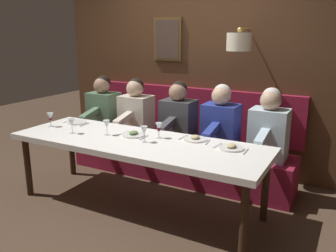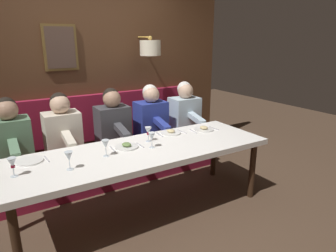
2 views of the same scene
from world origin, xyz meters
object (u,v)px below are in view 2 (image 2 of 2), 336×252
diner_nearest (185,111)px  wine_glass_4 (152,137)px  wine_glass_2 (69,157)px  wine_glass_3 (12,163)px  diner_far (62,129)px  wine_glass_0 (106,145)px  wine_glass_1 (148,131)px  dining_table (143,154)px  diner_near (151,116)px  diner_middle (113,122)px  diner_farthest (11,137)px

diner_nearest → wine_glass_4: bearing=131.3°
wine_glass_2 → wine_glass_3: (0.10, 0.42, -0.00)m
diner_far → wine_glass_3: bearing=147.1°
wine_glass_0 → diner_nearest: bearing=-59.8°
wine_glass_2 → wine_glass_4: 0.86m
wine_glass_0 → wine_glass_4: bearing=-92.8°
diner_nearest → wine_glass_2: bearing=118.1°
wine_glass_0 → wine_glass_4: size_ratio=1.00×
diner_nearest → diner_far: 1.72m
diner_nearest → wine_glass_3: (-0.91, 2.30, 0.04)m
wine_glass_0 → wine_glass_1: 0.57m
diner_far → wine_glass_3: size_ratio=4.82×
dining_table → wine_glass_4: wine_glass_4 is taller
diner_far → wine_glass_1: (-0.71, -0.75, 0.04)m
diner_near → wine_glass_1: bearing=149.8°
dining_table → diner_nearest: 1.43m
dining_table → diner_near: size_ratio=3.40×
wine_glass_3 → diner_far: bearing=-32.9°
diner_near → wine_glass_2: 1.67m
diner_middle → wine_glass_4: diner_middle is taller
wine_glass_1 → wine_glass_3: 1.35m
dining_table → wine_glass_1: size_ratio=16.42×
diner_near → wine_glass_0: 1.30m
wine_glass_4 → diner_far: bearing=37.6°
diner_far → wine_glass_2: bearing=170.8°
diner_nearest → wine_glass_0: diner_nearest is taller
diner_middle → wine_glass_2: size_ratio=4.82×
dining_table → wine_glass_0: (0.01, 0.38, 0.18)m
diner_nearest → wine_glass_1: 1.20m
dining_table → wine_glass_3: bearing=91.1°
wine_glass_1 → wine_glass_3: same height
diner_far → wine_glass_2: diner_far is taller
diner_middle → wine_glass_3: 1.51m
wine_glass_2 → wine_glass_4: size_ratio=1.00×
dining_table → wine_glass_3: size_ratio=16.42×
wine_glass_2 → wine_glass_3: 0.43m
diner_far → diner_farthest: 0.53m
wine_glass_4 → wine_glass_1: bearing=-17.2°
diner_middle → diner_farthest: (0.00, 1.15, 0.00)m
dining_table → diner_farthest: 1.44m
diner_nearest → diner_farthest: same height
diner_far → wine_glass_3: 1.08m
diner_nearest → wine_glass_2: 2.13m
diner_nearest → wine_glass_0: (-0.88, 1.51, 0.04)m
diner_nearest → wine_glass_0: size_ratio=4.82×
diner_farthest → wine_glass_3: diner_farthest is taller
wine_glass_1 → diner_near: bearing=-30.2°
wine_glass_0 → wine_glass_1: bearing=-72.9°
wine_glass_2 → dining_table: bearing=-80.8°
diner_nearest → diner_middle: (0.00, 1.10, 0.00)m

